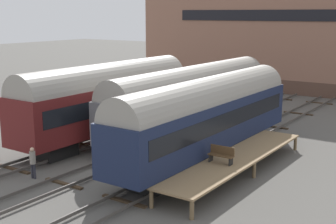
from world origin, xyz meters
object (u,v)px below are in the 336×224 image
at_px(train_car_grey, 193,95).
at_px(train_car_navy, 208,114).
at_px(train_car_maroon, 108,97).
at_px(bench, 221,154).
at_px(person_worker, 33,160).

relative_size(train_car_grey, train_car_navy, 1.11).
bearing_deg(train_car_navy, train_car_maroon, 178.17).
height_order(train_car_maroon, bench, train_car_maroon).
bearing_deg(train_car_maroon, train_car_grey, 49.36).
height_order(train_car_maroon, train_car_navy, train_car_maroon).
bearing_deg(train_car_grey, bench, -49.77).
xyz_separation_m(train_car_maroon, person_worker, (2.05, -8.35, -2.02)).
height_order(train_car_navy, person_worker, train_car_navy).
bearing_deg(bench, person_worker, -147.18).
distance_m(train_car_maroon, train_car_navy, 8.16).
relative_size(train_car_grey, person_worker, 10.68).
relative_size(train_car_maroon, train_car_grey, 0.83).
height_order(train_car_navy, bench, train_car_navy).
bearing_deg(train_car_maroon, person_worker, -76.18).
relative_size(bench, person_worker, 0.80).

